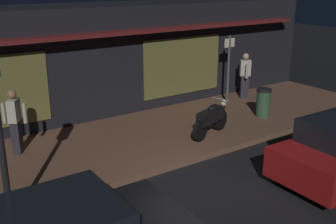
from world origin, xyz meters
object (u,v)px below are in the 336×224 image
(trash_bin, at_px, (263,102))
(motorcycle, at_px, (211,118))
(sign_post, at_px, (229,65))
(person_bystander, at_px, (245,75))
(person_photographer, at_px, (15,120))

(trash_bin, bearing_deg, motorcycle, -173.09)
(motorcycle, distance_m, sign_post, 3.40)
(motorcycle, height_order, trash_bin, motorcycle)
(motorcycle, xyz_separation_m, trash_bin, (2.44, 0.30, -0.03))
(motorcycle, height_order, person_bystander, person_bystander)
(person_photographer, distance_m, sign_post, 7.44)
(sign_post, bearing_deg, person_bystander, 7.25)
(sign_post, bearing_deg, person_photographer, -177.91)
(person_photographer, height_order, trash_bin, person_photographer)
(person_bystander, height_order, trash_bin, person_bystander)
(motorcycle, bearing_deg, person_photographer, 159.50)
(person_photographer, relative_size, sign_post, 0.70)
(person_bystander, distance_m, sign_post, 1.07)
(person_bystander, distance_m, trash_bin, 2.23)
(trash_bin, bearing_deg, person_bystander, 61.23)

